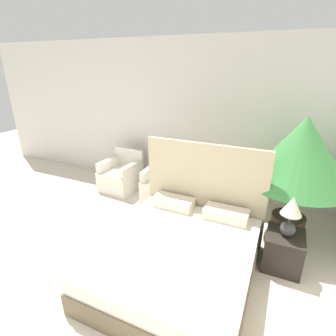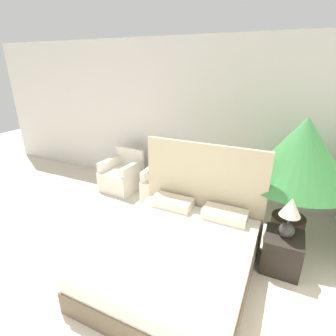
{
  "view_description": "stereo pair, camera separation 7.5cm",
  "coord_description": "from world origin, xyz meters",
  "px_view_note": "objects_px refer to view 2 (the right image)",
  "views": [
    {
      "loc": [
        1.72,
        -1.23,
        2.43
      ],
      "look_at": [
        0.03,
        2.47,
        0.81
      ],
      "focal_mm": 28.0,
      "sensor_mm": 36.0,
      "label": 1
    },
    {
      "loc": [
        1.78,
        -1.2,
        2.43
      ],
      "look_at": [
        0.03,
        2.47,
        0.81
      ],
      "focal_mm": 28.0,
      "sensor_mm": 36.0,
      "label": 2
    }
  ],
  "objects_px": {
    "bed": "(178,253)",
    "armchair_near_window_right": "(165,185)",
    "armchair_near_window_left": "(122,177)",
    "table_lamp": "(290,214)",
    "nightstand": "(282,252)",
    "potted_palm": "(301,155)"
  },
  "relations": [
    {
      "from": "bed",
      "to": "potted_palm",
      "type": "distance_m",
      "value": 2.1
    },
    {
      "from": "armchair_near_window_right",
      "to": "potted_palm",
      "type": "relative_size",
      "value": 0.44
    },
    {
      "from": "armchair_near_window_right",
      "to": "table_lamp",
      "type": "xyz_separation_m",
      "value": [
        2.16,
        -1.05,
        0.53
      ]
    },
    {
      "from": "armchair_near_window_left",
      "to": "armchair_near_window_right",
      "type": "bearing_deg",
      "value": 4.28
    },
    {
      "from": "nightstand",
      "to": "potted_palm",
      "type": "bearing_deg",
      "value": 87.05
    },
    {
      "from": "bed",
      "to": "potted_palm",
      "type": "xyz_separation_m",
      "value": [
        1.19,
        1.42,
        1.0
      ]
    },
    {
      "from": "bed",
      "to": "potted_palm",
      "type": "height_order",
      "value": "potted_palm"
    },
    {
      "from": "armchair_near_window_right",
      "to": "nightstand",
      "type": "distance_m",
      "value": 2.39
    },
    {
      "from": "bed",
      "to": "nightstand",
      "type": "distance_m",
      "value": 1.31
    },
    {
      "from": "bed",
      "to": "armchair_near_window_left",
      "type": "xyz_separation_m",
      "value": [
        -1.99,
        1.68,
        -0.02
      ]
    },
    {
      "from": "potted_palm",
      "to": "table_lamp",
      "type": "bearing_deg",
      "value": -92.59
    },
    {
      "from": "bed",
      "to": "nightstand",
      "type": "xyz_separation_m",
      "value": [
        1.15,
        0.63,
        -0.05
      ]
    },
    {
      "from": "bed",
      "to": "table_lamp",
      "type": "height_order",
      "value": "bed"
    },
    {
      "from": "armchair_near_window_left",
      "to": "nightstand",
      "type": "xyz_separation_m",
      "value": [
        3.14,
        -1.04,
        -0.02
      ]
    },
    {
      "from": "potted_palm",
      "to": "table_lamp",
      "type": "xyz_separation_m",
      "value": [
        -0.04,
        -0.79,
        -0.49
      ]
    },
    {
      "from": "bed",
      "to": "armchair_near_window_right",
      "type": "xyz_separation_m",
      "value": [
        -1.01,
        1.68,
        -0.02
      ]
    },
    {
      "from": "armchair_near_window_left",
      "to": "potted_palm",
      "type": "height_order",
      "value": "potted_palm"
    },
    {
      "from": "bed",
      "to": "nightstand",
      "type": "height_order",
      "value": "bed"
    },
    {
      "from": "armchair_near_window_right",
      "to": "armchair_near_window_left",
      "type": "bearing_deg",
      "value": 178.34
    },
    {
      "from": "nightstand",
      "to": "bed",
      "type": "bearing_deg",
      "value": -151.08
    },
    {
      "from": "armchair_near_window_right",
      "to": "table_lamp",
      "type": "distance_m",
      "value": 2.46
    },
    {
      "from": "table_lamp",
      "to": "nightstand",
      "type": "bearing_deg",
      "value": 113.39
    }
  ]
}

